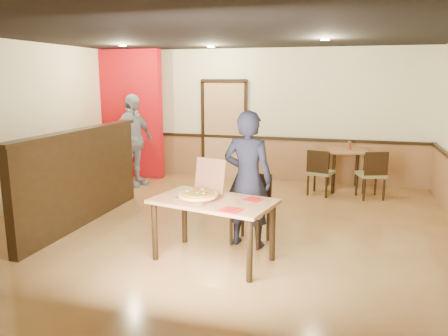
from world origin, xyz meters
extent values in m
plane|color=#B98448|center=(0.00, 0.00, 0.00)|extent=(7.00, 7.00, 0.00)
plane|color=black|center=(0.00, 0.00, 2.80)|extent=(7.00, 7.00, 0.00)
plane|color=#F3EFBE|center=(0.00, 3.50, 1.40)|extent=(7.00, 0.00, 7.00)
plane|color=#F3EFBE|center=(-3.50, 0.00, 1.40)|extent=(0.00, 7.00, 7.00)
cube|color=olive|center=(0.00, 3.47, 0.45)|extent=(7.00, 0.04, 0.90)
cube|color=black|center=(0.00, 3.45, 0.92)|extent=(7.00, 0.06, 0.06)
cube|color=tan|center=(-0.80, 3.46, 1.05)|extent=(0.90, 0.06, 2.10)
cube|color=black|center=(-2.00, -0.20, 0.70)|extent=(0.14, 3.00, 1.40)
cube|color=black|center=(-2.00, -0.20, 1.42)|extent=(0.20, 3.10, 0.05)
cube|color=red|center=(-2.90, 3.00, 1.40)|extent=(1.60, 0.20, 2.78)
cylinder|color=beige|center=(-2.30, 1.80, 2.78)|extent=(0.14, 0.14, 0.02)
cylinder|color=beige|center=(-0.80, 2.50, 2.78)|extent=(0.14, 0.14, 0.02)
cylinder|color=beige|center=(1.40, 1.50, 2.78)|extent=(0.14, 0.14, 0.02)
cube|color=#B27B4B|center=(0.32, -0.98, 0.75)|extent=(1.57, 1.10, 0.04)
cylinder|color=black|center=(-0.37, -1.16, 0.36)|extent=(0.07, 0.07, 0.73)
cylinder|color=black|center=(-0.23, -0.52, 0.36)|extent=(0.07, 0.07, 0.73)
cylinder|color=black|center=(0.87, -1.43, 0.36)|extent=(0.07, 0.07, 0.73)
cylinder|color=black|center=(1.01, -0.79, 0.36)|extent=(0.07, 0.07, 0.73)
cube|color=olive|center=(0.62, -0.30, 0.46)|extent=(0.53, 0.53, 0.06)
cube|color=black|center=(0.66, -0.10, 0.71)|extent=(0.44, 0.12, 0.44)
cylinder|color=black|center=(0.40, -0.45, 0.20)|extent=(0.04, 0.04, 0.40)
cylinder|color=black|center=(0.47, -0.08, 0.20)|extent=(0.04, 0.04, 0.40)
cylinder|color=black|center=(0.77, -0.52, 0.20)|extent=(0.04, 0.04, 0.40)
cylinder|color=black|center=(0.84, -0.15, 0.20)|extent=(0.04, 0.04, 0.40)
cube|color=olive|center=(1.38, 2.50, 0.43)|extent=(0.54, 0.54, 0.06)
cube|color=black|center=(1.32, 2.31, 0.67)|extent=(0.41, 0.15, 0.42)
cylinder|color=black|center=(1.60, 2.62, 0.19)|extent=(0.04, 0.04, 0.38)
cylinder|color=black|center=(1.50, 2.28, 0.19)|extent=(0.04, 0.04, 0.38)
cylinder|color=black|center=(1.25, 2.72, 0.19)|extent=(0.04, 0.04, 0.38)
cylinder|color=black|center=(1.15, 2.38, 0.19)|extent=(0.04, 0.04, 0.38)
cube|color=olive|center=(2.28, 2.50, 0.45)|extent=(0.57, 0.57, 0.06)
cube|color=black|center=(2.35, 2.31, 0.69)|extent=(0.41, 0.18, 0.43)
cylinder|color=black|center=(2.39, 2.74, 0.19)|extent=(0.04, 0.04, 0.39)
cylinder|color=black|center=(2.51, 2.39, 0.19)|extent=(0.04, 0.04, 0.39)
cylinder|color=black|center=(2.04, 2.61, 0.19)|extent=(0.04, 0.04, 0.39)
cylinder|color=black|center=(2.17, 2.26, 0.19)|extent=(0.04, 0.04, 0.39)
cube|color=#B27B4B|center=(1.83, 3.05, 0.79)|extent=(0.91, 0.91, 0.04)
cylinder|color=black|center=(1.61, 2.69, 0.38)|extent=(0.07, 0.07, 0.77)
cylinder|color=black|center=(1.47, 3.27, 0.38)|extent=(0.07, 0.07, 0.77)
cylinder|color=black|center=(2.18, 2.83, 0.38)|extent=(0.07, 0.07, 0.77)
cylinder|color=black|center=(2.05, 3.41, 0.38)|extent=(0.07, 0.07, 0.77)
imported|color=black|center=(0.61, -0.38, 0.90)|extent=(0.69, 0.49, 1.79)
imported|color=gray|center=(-2.37, 2.18, 0.94)|extent=(0.74, 1.18, 1.87)
cube|color=brown|center=(0.13, -0.99, 0.78)|extent=(0.53, 0.53, 0.03)
cube|color=brown|center=(0.21, -0.75, 1.01)|extent=(0.43, 0.20, 0.42)
cylinder|color=gold|center=(0.13, -0.99, 0.81)|extent=(0.62, 0.62, 0.03)
cube|color=red|center=(0.63, -1.33, 0.77)|extent=(0.27, 0.27, 0.01)
cylinder|color=white|center=(0.60, -1.33, 0.77)|extent=(0.06, 0.19, 0.01)
cube|color=white|center=(0.66, -1.33, 0.77)|extent=(0.07, 0.20, 0.00)
cube|color=red|center=(0.78, -0.85, 0.77)|extent=(0.27, 0.27, 0.00)
cylinder|color=white|center=(0.75, -0.85, 0.77)|extent=(0.08, 0.16, 0.01)
cube|color=white|center=(0.81, -0.85, 0.77)|extent=(0.09, 0.17, 0.00)
cylinder|color=brown|center=(1.87, 3.02, 0.89)|extent=(0.07, 0.07, 0.16)
camera|label=1|loc=(1.81, -5.76, 2.19)|focal=35.00mm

